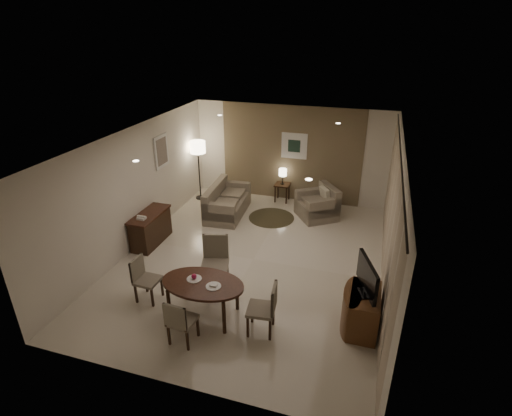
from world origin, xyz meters
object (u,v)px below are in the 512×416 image
(chair_left, at_px, (148,280))
(sofa, at_px, (228,200))
(console_desk, at_px, (151,228))
(chair_near, at_px, (182,320))
(tv_cabinet, at_px, (364,311))
(chair_right, at_px, (261,309))
(dining_table, at_px, (204,299))
(chair_far, at_px, (215,265))
(armchair, at_px, (317,202))
(side_table, at_px, (282,192))
(floor_lamp, at_px, (199,171))

(chair_left, bearing_deg, sofa, 0.08)
(console_desk, height_order, chair_near, chair_near)
(console_desk, relative_size, tv_cabinet, 1.33)
(console_desk, distance_m, chair_left, 2.15)
(chair_left, distance_m, chair_right, 2.23)
(tv_cabinet, height_order, dining_table, tv_cabinet)
(console_desk, distance_m, chair_right, 3.88)
(chair_far, xyz_separation_m, armchair, (1.36, 3.68, -0.10))
(console_desk, xyz_separation_m, chair_right, (3.28, -2.08, 0.08))
(tv_cabinet, distance_m, chair_near, 2.98)
(console_desk, distance_m, chair_near, 3.42)
(console_desk, distance_m, tv_cabinet, 5.11)
(side_table, xyz_separation_m, floor_lamp, (-2.33, -0.51, 0.59))
(side_table, relative_size, floor_lamp, 0.31)
(chair_near, relative_size, side_table, 1.61)
(chair_right, bearing_deg, chair_far, -133.44)
(armchair, bearing_deg, chair_right, -37.37)
(console_desk, xyz_separation_m, floor_lamp, (0.01, 2.73, 0.48))
(chair_left, relative_size, sofa, 0.49)
(floor_lamp, bearing_deg, chair_near, -68.33)
(chair_far, bearing_deg, tv_cabinet, -22.63)
(chair_near, height_order, chair_left, chair_left)
(chair_near, height_order, side_table, chair_near)
(armchair, bearing_deg, dining_table, -50.65)
(chair_near, height_order, sofa, chair_near)
(tv_cabinet, height_order, sofa, sofa)
(dining_table, bearing_deg, side_table, 88.64)
(chair_far, height_order, chair_right, chair_far)
(chair_near, bearing_deg, chair_far, -84.48)
(console_desk, distance_m, side_table, 4.00)
(chair_right, relative_size, floor_lamp, 0.53)
(dining_table, xyz_separation_m, chair_far, (-0.11, 0.79, 0.18))
(chair_near, bearing_deg, dining_table, -91.88)
(chair_right, bearing_deg, chair_near, -69.33)
(console_desk, bearing_deg, sofa, 59.87)
(chair_right, height_order, armchair, chair_right)
(chair_near, distance_m, armchair, 5.31)
(dining_table, distance_m, floor_lamp, 5.23)
(dining_table, xyz_separation_m, floor_lamp, (-2.21, 4.72, 0.51))
(tv_cabinet, bearing_deg, chair_left, -174.43)
(sofa, xyz_separation_m, armchair, (2.31, 0.51, 0.02))
(dining_table, bearing_deg, tv_cabinet, 10.26)
(chair_left, xyz_separation_m, armchair, (2.40, 4.36, -0.00))
(tv_cabinet, xyz_separation_m, chair_left, (-3.83, -0.37, 0.08))
(console_desk, relative_size, armchair, 1.27)
(chair_far, height_order, chair_left, chair_far)
(floor_lamp, bearing_deg, tv_cabinet, -40.93)
(tv_cabinet, relative_size, dining_table, 0.62)
(chair_left, xyz_separation_m, chair_right, (2.22, -0.20, 0.03))
(chair_right, height_order, sofa, chair_right)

